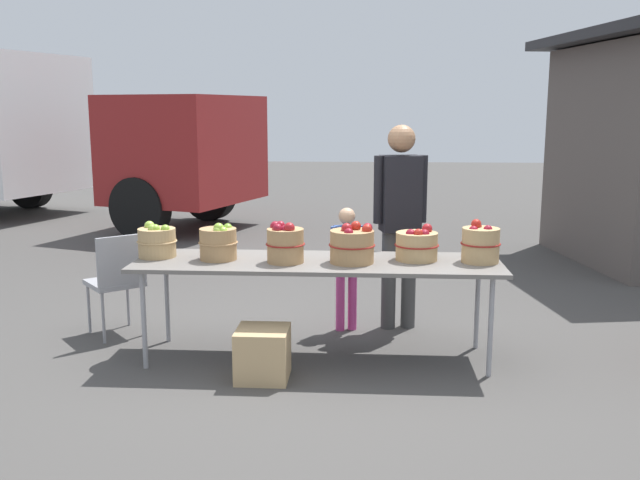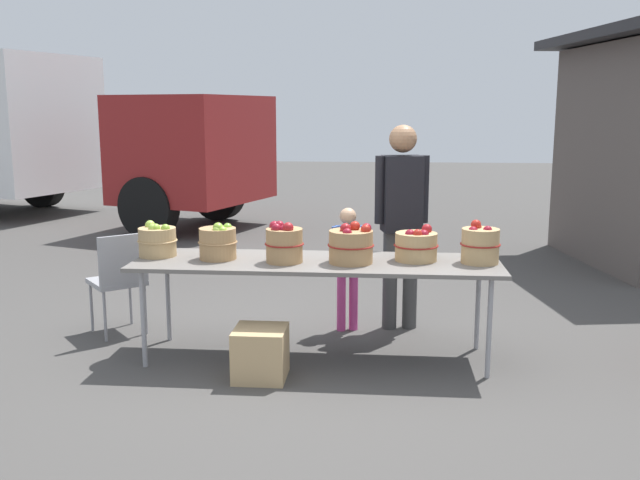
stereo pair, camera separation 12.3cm
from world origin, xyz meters
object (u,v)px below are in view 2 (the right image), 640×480
at_px(child_customer, 348,259).
at_px(produce_crate, 261,353).
at_px(apple_basket_red_3, 480,245).
at_px(vendor_adult, 402,211).
at_px(market_table, 316,266).
at_px(apple_basket_red_1, 351,245).
at_px(apple_basket_green_0, 157,241).
at_px(apple_basket_red_0, 284,244).
at_px(box_truck, 18,130).
at_px(folding_chair, 119,275).
at_px(apple_basket_red_2, 416,246).
at_px(apple_basket_green_1, 218,242).

relative_size(child_customer, produce_crate, 2.92).
height_order(apple_basket_red_3, produce_crate, apple_basket_red_3).
xyz_separation_m(vendor_adult, produce_crate, (-0.99, -1.24, -0.84)).
bearing_deg(produce_crate, market_table, 51.68).
bearing_deg(child_customer, apple_basket_red_1, 76.71).
xyz_separation_m(apple_basket_green_0, apple_basket_red_0, (0.99, -0.13, 0.02)).
height_order(apple_basket_red_1, box_truck, box_truck).
height_order(apple_basket_red_0, produce_crate, apple_basket_red_0).
xyz_separation_m(apple_basket_green_0, apple_basket_red_3, (2.41, -0.03, 0.02)).
relative_size(apple_basket_red_0, produce_crate, 0.85).
bearing_deg(apple_basket_red_0, apple_basket_green_0, 172.35).
bearing_deg(apple_basket_red_3, folding_chair, 172.54).
relative_size(apple_basket_green_0, folding_chair, 0.35).
bearing_deg(apple_basket_red_1, child_customer, 94.58).
bearing_deg(box_truck, produce_crate, -34.03).
bearing_deg(apple_basket_green_0, produce_crate, -30.20).
distance_m(vendor_adult, folding_chair, 2.39).
bearing_deg(apple_basket_red_0, child_customer, 60.74).
relative_size(apple_basket_green_0, produce_crate, 0.84).
xyz_separation_m(box_truck, folding_chair, (4.18, -6.38, -0.98)).
height_order(vendor_adult, produce_crate, vendor_adult).
xyz_separation_m(apple_basket_red_2, child_customer, (-0.54, 0.62, -0.24)).
bearing_deg(folding_chair, vendor_adult, 149.17).
distance_m(apple_basket_green_1, folding_chair, 1.08).
height_order(market_table, child_customer, child_customer).
height_order(apple_basket_green_1, apple_basket_red_2, apple_basket_green_1).
bearing_deg(apple_basket_green_0, box_truck, 124.51).
xyz_separation_m(apple_basket_red_3, vendor_adult, (-0.55, 0.77, 0.13)).
distance_m(apple_basket_red_1, apple_basket_red_2, 0.49).
relative_size(market_table, apple_basket_red_3, 8.63).
bearing_deg(box_truck, apple_basket_red_2, -26.83).
distance_m(apple_basket_red_0, apple_basket_red_1, 0.49).
bearing_deg(apple_basket_green_0, apple_basket_red_1, -4.30).
relative_size(apple_basket_red_0, apple_basket_red_2, 0.92).
xyz_separation_m(apple_basket_green_1, apple_basket_red_2, (1.47, 0.08, -0.02)).
distance_m(apple_basket_red_1, child_customer, 0.79).
bearing_deg(vendor_adult, box_truck, -55.37).
height_order(apple_basket_red_1, vendor_adult, vendor_adult).
bearing_deg(vendor_adult, child_customer, -0.05).
xyz_separation_m(apple_basket_green_0, apple_basket_green_1, (0.48, -0.06, 0.01)).
bearing_deg(vendor_adult, apple_basket_red_0, 32.16).
distance_m(market_table, vendor_adult, 1.06).
height_order(child_customer, box_truck, box_truck).
bearing_deg(box_truck, apple_basket_green_1, -34.29).
bearing_deg(vendor_adult, folding_chair, -2.98).
distance_m(apple_basket_red_0, folding_chair, 1.56).
bearing_deg(folding_chair, apple_basket_green_0, 102.12).
distance_m(apple_basket_green_0, apple_basket_green_1, 0.49).
xyz_separation_m(apple_basket_green_1, child_customer, (0.93, 0.70, -0.26)).
relative_size(market_table, folding_chair, 3.14).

